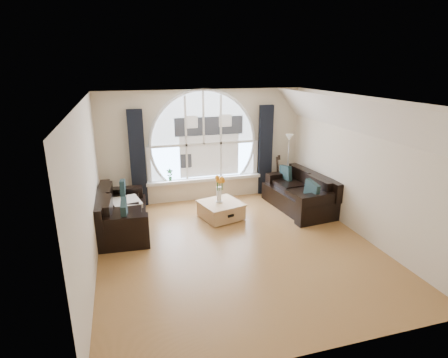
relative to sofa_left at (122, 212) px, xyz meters
The scene contains 21 objects.
ground 2.45m from the sofa_left, 32.70° to the right, with size 5.00×5.50×0.01m, color brown.
ceiling 3.34m from the sofa_left, 32.70° to the right, with size 5.00×5.50×0.01m, color silver.
wall_back 2.67m from the sofa_left, 35.31° to the left, with size 5.00×0.01×2.70m, color beige.
wall_front 4.64m from the sofa_left, 63.35° to the right, with size 5.00×0.01×2.70m, color beige.
wall_left 1.68m from the sofa_left, 109.51° to the right, with size 0.01×5.50×2.70m, color beige.
wall_right 4.82m from the sofa_left, 16.08° to the right, with size 0.01×5.50×2.70m, color beige.
attic_slope 4.84m from the sofa_left, 17.15° to the right, with size 0.92×5.50×0.72m, color silver.
arched_window 2.76m from the sofa_left, 34.74° to the left, with size 2.60×0.06×2.15m, color silver.
window_sill 2.44m from the sofa_left, 33.39° to the left, with size 2.90×0.22×0.08m, color white.
window_frame 2.75m from the sofa_left, 34.17° to the left, with size 2.76×0.08×2.15m, color white.
neighbor_house 2.82m from the sofa_left, 32.58° to the left, with size 1.70×0.02×1.50m, color silver.
curtain_left 1.58m from the sofa_left, 71.72° to the left, with size 0.35×0.12×2.30m, color black.
curtain_right 3.94m from the sofa_left, 19.98° to the left, with size 0.35×0.12×2.30m, color black.
sofa_left is the anchor object (origin of this frame).
sofa_right 4.00m from the sofa_left, ahead, with size 0.95×1.90×0.84m, color black.
coffee_chest 2.10m from the sofa_left, ahead, with size 0.83×0.83×0.41m, color #AC8151.
throw_blanket 0.28m from the sofa_left, 68.38° to the left, with size 0.55×0.55×0.10m, color silver.
vase_flowers 2.09m from the sofa_left, ahead, with size 0.24×0.24×0.70m, color white.
floor_lamp 4.28m from the sofa_left, 13.67° to the left, with size 0.24×0.24×1.60m, color #B2B2B2.
guitar 4.10m from the sofa_left, 16.90° to the left, with size 0.36×0.24×1.06m, color brown.
potted_plant 1.81m from the sofa_left, 48.91° to the left, with size 0.16×0.11×0.30m, color #1E6023.
Camera 1 is at (-1.92, -5.76, 3.26)m, focal length 28.92 mm.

